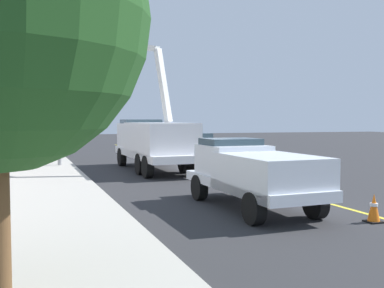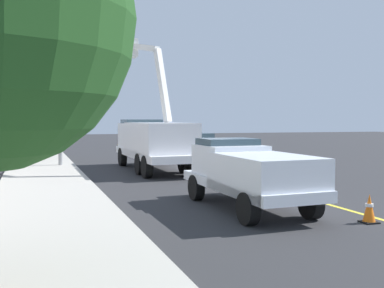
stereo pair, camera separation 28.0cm
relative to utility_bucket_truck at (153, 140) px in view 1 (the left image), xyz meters
name	(u,v)px [view 1 (the left image)]	position (x,y,z in m)	size (l,w,h in m)	color
ground	(205,170)	(-0.51, -2.76, -1.62)	(120.00, 120.00, 0.00)	#2D2D30
sidewalk_far_side	(44,175)	(-1.08, 5.45, -1.56)	(60.00, 3.60, 0.12)	#B2ADA3
lane_centre_stripe	(205,169)	(-0.51, -2.76, -1.62)	(50.00, 0.16, 0.01)	yellow
utility_bucket_truck	(153,140)	(0.00, 0.00, 0.00)	(8.35, 3.24, 7.30)	white
service_pickup_truck	(252,172)	(-10.68, -0.76, -0.50)	(5.73, 2.50, 2.06)	white
passing_minivan	(194,142)	(8.71, -5.03, -0.65)	(4.92, 2.22, 1.69)	silver
traffic_cone_leading	(374,208)	(-13.22, -3.05, -1.25)	(0.40, 0.40, 0.75)	black
traffic_cone_mid_front	(171,157)	(3.38, -1.87, -1.25)	(0.40, 0.40, 0.76)	black
traffic_signal_mast	(61,57)	(0.93, 4.56, 4.24)	(6.89, 0.83, 8.49)	gray
street_tree_right	(15,103)	(7.87, 7.44, 2.16)	(3.08, 3.08, 5.34)	brown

